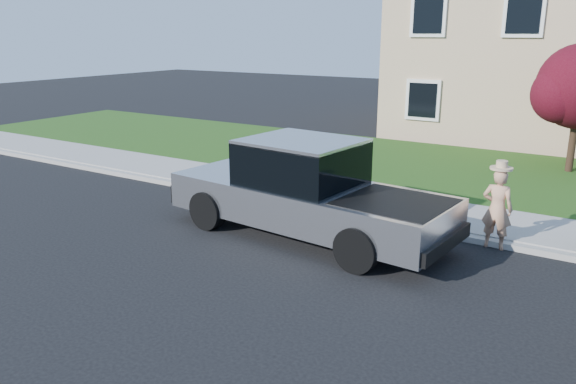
% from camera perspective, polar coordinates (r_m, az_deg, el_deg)
% --- Properties ---
extents(ground, '(80.00, 80.00, 0.00)m').
position_cam_1_polar(ground, '(10.02, 1.51, -7.72)').
color(ground, black).
rests_on(ground, ground).
extents(curb, '(40.00, 0.20, 0.12)m').
position_cam_1_polar(curb, '(12.08, 12.68, -3.61)').
color(curb, gray).
rests_on(curb, ground).
extents(sidewalk, '(40.00, 2.00, 0.15)m').
position_cam_1_polar(sidewalk, '(13.07, 14.32, -2.15)').
color(sidewalk, gray).
rests_on(sidewalk, ground).
extents(lawn, '(40.00, 7.00, 0.10)m').
position_cam_1_polar(lawn, '(17.28, 18.98, 1.77)').
color(lawn, '#1C3F12').
rests_on(lawn, ground).
extents(house, '(14.00, 11.30, 6.85)m').
position_cam_1_polar(house, '(24.54, 24.84, 12.52)').
color(house, tan).
rests_on(house, ground).
extents(pickup_truck, '(6.19, 2.62, 1.98)m').
position_cam_1_polar(pickup_truck, '(11.30, 1.87, 0.02)').
color(pickup_truck, black).
rests_on(pickup_truck, ground).
extents(woman, '(0.58, 0.42, 1.72)m').
position_cam_1_polar(woman, '(11.37, 20.49, -1.46)').
color(woman, tan).
rests_on(woman, ground).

